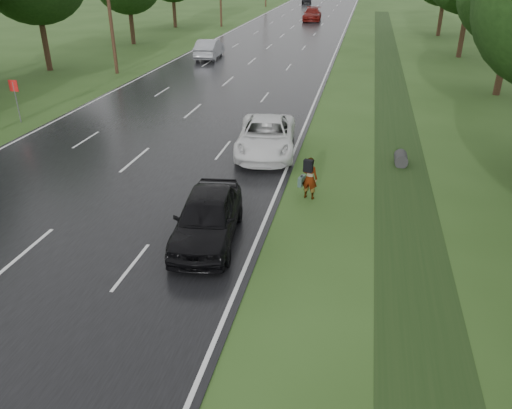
{
  "coord_description": "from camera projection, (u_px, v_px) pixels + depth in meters",
  "views": [
    {
      "loc": [
        9.59,
        -11.12,
        8.08
      ],
      "look_at": [
        6.73,
        2.24,
        1.3
      ],
      "focal_mm": 35.0,
      "sensor_mm": 36.0,
      "label": 1
    }
  ],
  "objects": [
    {
      "name": "road_sign",
      "position": [
        15.0,
        92.0,
        26.51
      ],
      "size": [
        0.5,
        0.06,
        2.3
      ],
      "color": "slate",
      "rests_on": "ground"
    },
    {
      "name": "edge_stripe_west",
      "position": [
        218.0,
        38.0,
        55.79
      ],
      "size": [
        0.12,
        180.0,
        0.01
      ],
      "primitive_type": "cube",
      "color": "silver",
      "rests_on": "road"
    },
    {
      "name": "white_pickup",
      "position": [
        266.0,
        136.0,
        22.65
      ],
      "size": [
        3.2,
        5.76,
        1.52
      ],
      "primitive_type": "imported",
      "rotation": [
        0.0,
        0.0,
        0.13
      ],
      "color": "white",
      "rests_on": "road"
    },
    {
      "name": "ground",
      "position": [
        24.0,
        254.0,
        15.13
      ],
      "size": [
        220.0,
        220.0,
        0.0
      ],
      "primitive_type": "plane",
      "color": "#2B481A",
      "rests_on": "ground"
    },
    {
      "name": "center_line",
      "position": [
        278.0,
        39.0,
        54.52
      ],
      "size": [
        0.12,
        180.0,
        0.01
      ],
      "primitive_type": "cube",
      "color": "silver",
      "rests_on": "road"
    },
    {
      "name": "drainage_ditch",
      "position": [
        394.0,
        110.0,
        29.34
      ],
      "size": [
        2.2,
        120.0,
        0.56
      ],
      "color": "#1C3313",
      "rests_on": "ground"
    },
    {
      "name": "road",
      "position": [
        278.0,
        40.0,
        54.54
      ],
      "size": [
        14.0,
        180.0,
        0.04
      ],
      "primitive_type": "cube",
      "color": "black",
      "rests_on": "ground"
    },
    {
      "name": "far_car_red",
      "position": [
        312.0,
        14.0,
        70.26
      ],
      "size": [
        2.61,
        5.99,
        1.71
      ],
      "primitive_type": "imported",
      "rotation": [
        0.0,
        0.0,
        0.04
      ],
      "color": "#650F0B",
      "rests_on": "road"
    },
    {
      "name": "silver_sedan",
      "position": [
        209.0,
        49.0,
        44.03
      ],
      "size": [
        2.08,
        5.08,
        1.64
      ],
      "primitive_type": "imported",
      "rotation": [
        0.0,
        0.0,
        3.21
      ],
      "color": "#95979D",
      "rests_on": "road"
    },
    {
      "name": "pedestrian",
      "position": [
        309.0,
        177.0,
        18.31
      ],
      "size": [
        0.77,
        0.76,
        1.61
      ],
      "rotation": [
        0.0,
        0.0,
        2.92
      ],
      "color": "#A5998C",
      "rests_on": "ground"
    },
    {
      "name": "edge_stripe_east",
      "position": [
        340.0,
        41.0,
        53.26
      ],
      "size": [
        0.12,
        180.0,
        0.01
      ],
      "primitive_type": "cube",
      "color": "silver",
      "rests_on": "road"
    },
    {
      "name": "dark_sedan",
      "position": [
        207.0,
        217.0,
        15.53
      ],
      "size": [
        2.39,
        4.82,
        1.58
      ],
      "primitive_type": "imported",
      "rotation": [
        0.0,
        0.0,
        0.12
      ],
      "color": "black",
      "rests_on": "road"
    },
    {
      "name": "utility_pole_mid",
      "position": [
        108.0,
        1.0,
        36.44
      ],
      "size": [
        1.6,
        0.26,
        10.0
      ],
      "color": "#3B2718",
      "rests_on": "ground"
    }
  ]
}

